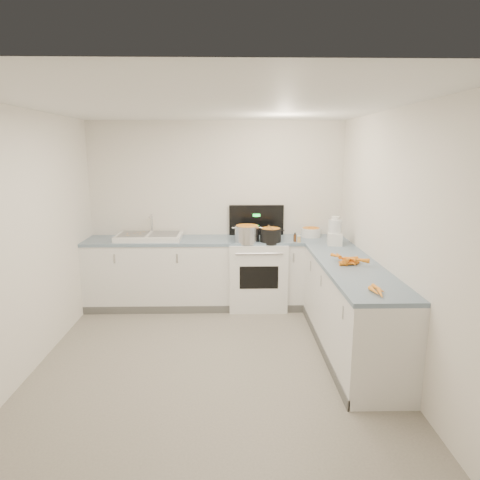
{
  "coord_description": "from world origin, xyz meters",
  "views": [
    {
      "loc": [
        0.18,
        -3.93,
        2.12
      ],
      "look_at": [
        0.3,
        1.1,
        1.05
      ],
      "focal_mm": 32.0,
      "sensor_mm": 36.0,
      "label": 1
    }
  ],
  "objects_px": {
    "sink": "(149,236)",
    "spice_jar": "(299,239)",
    "food_processor": "(335,233)",
    "stove": "(257,272)",
    "black_pot": "(271,236)",
    "mixing_bowl": "(311,232)",
    "steel_pot": "(247,234)",
    "extract_bottle": "(295,238)"
  },
  "relations": [
    {
      "from": "sink",
      "to": "food_processor",
      "type": "height_order",
      "value": "food_processor"
    },
    {
      "from": "black_pot",
      "to": "mixing_bowl",
      "type": "distance_m",
      "value": 0.66
    },
    {
      "from": "extract_bottle",
      "to": "spice_jar",
      "type": "distance_m",
      "value": 0.06
    },
    {
      "from": "mixing_bowl",
      "to": "spice_jar",
      "type": "distance_m",
      "value": 0.41
    },
    {
      "from": "steel_pot",
      "to": "mixing_bowl",
      "type": "distance_m",
      "value": 0.94
    },
    {
      "from": "stove",
      "to": "black_pot",
      "type": "xyz_separation_m",
      "value": [
        0.16,
        -0.18,
        0.54
      ]
    },
    {
      "from": "mixing_bowl",
      "to": "steel_pot",
      "type": "bearing_deg",
      "value": -161.96
    },
    {
      "from": "spice_jar",
      "to": "food_processor",
      "type": "distance_m",
      "value": 0.47
    },
    {
      "from": "sink",
      "to": "food_processor",
      "type": "xyz_separation_m",
      "value": [
        2.39,
        -0.4,
        0.12
      ]
    },
    {
      "from": "sink",
      "to": "black_pot",
      "type": "relative_size",
      "value": 3.14
    },
    {
      "from": "black_pot",
      "to": "mixing_bowl",
      "type": "xyz_separation_m",
      "value": [
        0.59,
        0.31,
        -0.02
      ]
    },
    {
      "from": "mixing_bowl",
      "to": "spice_jar",
      "type": "relative_size",
      "value": 3.46
    },
    {
      "from": "steel_pot",
      "to": "black_pot",
      "type": "distance_m",
      "value": 0.31
    },
    {
      "from": "steel_pot",
      "to": "sink",
      "type": "bearing_deg",
      "value": 172.27
    },
    {
      "from": "spice_jar",
      "to": "mixing_bowl",
      "type": "bearing_deg",
      "value": 57.77
    },
    {
      "from": "sink",
      "to": "stove",
      "type": "bearing_deg",
      "value": -0.62
    },
    {
      "from": "sink",
      "to": "spice_jar",
      "type": "bearing_deg",
      "value": -6.8
    },
    {
      "from": "stove",
      "to": "mixing_bowl",
      "type": "height_order",
      "value": "stove"
    },
    {
      "from": "spice_jar",
      "to": "food_processor",
      "type": "relative_size",
      "value": 0.21
    },
    {
      "from": "mixing_bowl",
      "to": "food_processor",
      "type": "bearing_deg",
      "value": -68.62
    },
    {
      "from": "mixing_bowl",
      "to": "food_processor",
      "type": "distance_m",
      "value": 0.56
    },
    {
      "from": "black_pot",
      "to": "extract_bottle",
      "type": "xyz_separation_m",
      "value": [
        0.32,
        -0.01,
        -0.03
      ]
    },
    {
      "from": "stove",
      "to": "food_processor",
      "type": "height_order",
      "value": "stove"
    },
    {
      "from": "stove",
      "to": "mixing_bowl",
      "type": "relative_size",
      "value": 5.12
    },
    {
      "from": "black_pot",
      "to": "spice_jar",
      "type": "height_order",
      "value": "black_pot"
    },
    {
      "from": "steel_pot",
      "to": "extract_bottle",
      "type": "bearing_deg",
      "value": -2.4
    },
    {
      "from": "black_pot",
      "to": "steel_pot",
      "type": "bearing_deg",
      "value": 177.14
    },
    {
      "from": "mixing_bowl",
      "to": "stove",
      "type": "bearing_deg",
      "value": -170.12
    },
    {
      "from": "black_pot",
      "to": "mixing_bowl",
      "type": "relative_size",
      "value": 1.03
    },
    {
      "from": "stove",
      "to": "black_pot",
      "type": "distance_m",
      "value": 0.59
    },
    {
      "from": "extract_bottle",
      "to": "black_pot",
      "type": "bearing_deg",
      "value": 178.04
    },
    {
      "from": "spice_jar",
      "to": "stove",
      "type": "bearing_deg",
      "value": 157.21
    },
    {
      "from": "stove",
      "to": "steel_pot",
      "type": "xyz_separation_m",
      "value": [
        -0.15,
        -0.16,
        0.56
      ]
    },
    {
      "from": "sink",
      "to": "extract_bottle",
      "type": "height_order",
      "value": "sink"
    },
    {
      "from": "food_processor",
      "to": "stove",
      "type": "bearing_deg",
      "value": 157.81
    },
    {
      "from": "food_processor",
      "to": "steel_pot",
      "type": "bearing_deg",
      "value": 168.4
    },
    {
      "from": "sink",
      "to": "spice_jar",
      "type": "height_order",
      "value": "sink"
    },
    {
      "from": "stove",
      "to": "spice_jar",
      "type": "xyz_separation_m",
      "value": [
        0.52,
        -0.22,
        0.5
      ]
    },
    {
      "from": "stove",
      "to": "spice_jar",
      "type": "relative_size",
      "value": 17.7
    },
    {
      "from": "stove",
      "to": "extract_bottle",
      "type": "xyz_separation_m",
      "value": [
        0.47,
        -0.19,
        0.51
      ]
    },
    {
      "from": "black_pot",
      "to": "mixing_bowl",
      "type": "height_order",
      "value": "black_pot"
    },
    {
      "from": "sink",
      "to": "spice_jar",
      "type": "relative_size",
      "value": 11.19
    }
  ]
}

